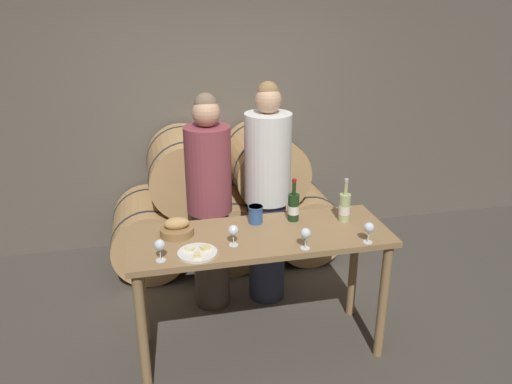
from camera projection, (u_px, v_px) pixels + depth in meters
The scene contains 15 objects.
ground_plane at pixel (260, 348), 3.62m from camera, with size 10.00×10.00×0.00m, color #4C473F.
stone_wall_back at pixel (215, 82), 4.78m from camera, with size 10.00×0.12×3.20m.
barrel_stack at pixel (226, 203), 4.68m from camera, with size 2.13×0.82×1.26m.
tasting_table at pixel (260, 252), 3.33m from camera, with size 1.72×0.62×0.92m.
person_left at pixel (209, 204), 3.83m from camera, with size 0.35×0.35×1.74m.
person_right at pixel (267, 195), 3.91m from camera, with size 0.36×0.36×1.80m.
wine_bottle_red at pixel (294, 207), 3.45m from camera, with size 0.08×0.08×0.30m.
wine_bottle_white at pixel (345, 207), 3.44m from camera, with size 0.08×0.08×0.31m.
blue_crock at pixel (256, 214), 3.42m from camera, with size 0.11×0.11×0.12m.
bread_basket at pixel (177, 229), 3.25m from camera, with size 0.22×0.22×0.12m.
cheese_plate at pixel (197, 252), 3.02m from camera, with size 0.24×0.24×0.04m.
wine_glass_far_left at pixel (160, 246), 2.92m from camera, with size 0.07×0.07×0.14m.
wine_glass_left at pixel (233, 231), 3.10m from camera, with size 0.07×0.07×0.14m.
wine_glass_center at pixel (306, 234), 3.06m from camera, with size 0.07×0.07×0.14m.
wine_glass_right at pixel (369, 228), 3.13m from camera, with size 0.07×0.07×0.14m.
Camera 1 is at (-0.68, -2.86, 2.39)m, focal length 35.00 mm.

